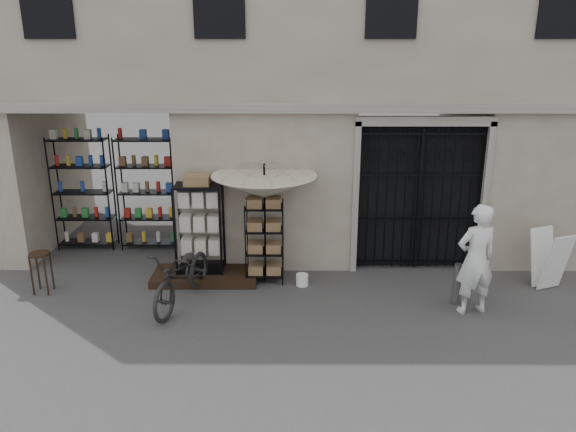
{
  "coord_description": "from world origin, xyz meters",
  "views": [
    {
      "loc": [
        -0.76,
        -8.4,
        4.53
      ],
      "look_at": [
        -0.8,
        1.4,
        1.35
      ],
      "focal_mm": 35.0,
      "sensor_mm": 36.0,
      "label": 1
    }
  ],
  "objects_px": {
    "wooden_stool": "(42,272)",
    "display_cabinet": "(200,233)",
    "steel_bollard": "(457,284)",
    "easel_sign": "(549,259)",
    "white_bucket": "(302,280)",
    "market_umbrella": "(264,180)",
    "wire_rack": "(265,243)",
    "bicycle": "(185,303)",
    "shopkeeper": "(470,311)"
  },
  "relations": [
    {
      "from": "wooden_stool",
      "to": "steel_bollard",
      "type": "height_order",
      "value": "wooden_stool"
    },
    {
      "from": "wire_rack",
      "to": "easel_sign",
      "type": "distance_m",
      "value": 5.3
    },
    {
      "from": "white_bucket",
      "to": "display_cabinet",
      "type": "bearing_deg",
      "value": 168.76
    },
    {
      "from": "wire_rack",
      "to": "market_umbrella",
      "type": "xyz_separation_m",
      "value": [
        0.01,
        0.01,
        1.22
      ]
    },
    {
      "from": "wooden_stool",
      "to": "display_cabinet",
      "type": "bearing_deg",
      "value": 14.14
    },
    {
      "from": "market_umbrella",
      "to": "wooden_stool",
      "type": "bearing_deg",
      "value": -172.19
    },
    {
      "from": "steel_bollard",
      "to": "wooden_stool",
      "type": "bearing_deg",
      "value": 176.6
    },
    {
      "from": "market_umbrella",
      "to": "bicycle",
      "type": "bearing_deg",
      "value": -144.3
    },
    {
      "from": "steel_bollard",
      "to": "shopkeeper",
      "type": "bearing_deg",
      "value": -56.76
    },
    {
      "from": "market_umbrella",
      "to": "easel_sign",
      "type": "height_order",
      "value": "market_umbrella"
    },
    {
      "from": "display_cabinet",
      "to": "wooden_stool",
      "type": "height_order",
      "value": "display_cabinet"
    },
    {
      "from": "wire_rack",
      "to": "shopkeeper",
      "type": "relative_size",
      "value": 0.82
    },
    {
      "from": "market_umbrella",
      "to": "easel_sign",
      "type": "relative_size",
      "value": 2.54
    },
    {
      "from": "bicycle",
      "to": "easel_sign",
      "type": "distance_m",
      "value": 6.73
    },
    {
      "from": "display_cabinet",
      "to": "easel_sign",
      "type": "relative_size",
      "value": 1.7
    },
    {
      "from": "easel_sign",
      "to": "bicycle",
      "type": "bearing_deg",
      "value": 164.71
    },
    {
      "from": "display_cabinet",
      "to": "steel_bollard",
      "type": "xyz_separation_m",
      "value": [
        4.64,
        -1.15,
        -0.54
      ]
    },
    {
      "from": "wooden_stool",
      "to": "steel_bollard",
      "type": "relative_size",
      "value": 1.03
    },
    {
      "from": "display_cabinet",
      "to": "bicycle",
      "type": "distance_m",
      "value": 1.48
    },
    {
      "from": "bicycle",
      "to": "shopkeeper",
      "type": "distance_m",
      "value": 4.97
    },
    {
      "from": "display_cabinet",
      "to": "wooden_stool",
      "type": "xyz_separation_m",
      "value": [
        -2.8,
        -0.71,
        -0.51
      ]
    },
    {
      "from": "bicycle",
      "to": "white_bucket",
      "type": "bearing_deg",
      "value": 35.19
    },
    {
      "from": "market_umbrella",
      "to": "white_bucket",
      "type": "relative_size",
      "value": 12.03
    },
    {
      "from": "wooden_stool",
      "to": "steel_bollard",
      "type": "bearing_deg",
      "value": -3.4
    },
    {
      "from": "bicycle",
      "to": "steel_bollard",
      "type": "relative_size",
      "value": 2.74
    },
    {
      "from": "white_bucket",
      "to": "steel_bollard",
      "type": "xyz_separation_m",
      "value": [
        2.68,
        -0.76,
        0.27
      ]
    },
    {
      "from": "market_umbrella",
      "to": "white_bucket",
      "type": "height_order",
      "value": "market_umbrella"
    },
    {
      "from": "white_bucket",
      "to": "easel_sign",
      "type": "distance_m",
      "value": 4.59
    },
    {
      "from": "bicycle",
      "to": "shopkeeper",
      "type": "relative_size",
      "value": 1.07
    },
    {
      "from": "display_cabinet",
      "to": "shopkeeper",
      "type": "bearing_deg",
      "value": -4.0
    },
    {
      "from": "wooden_stool",
      "to": "steel_bollard",
      "type": "xyz_separation_m",
      "value": [
        7.44,
        -0.44,
        -0.03
      ]
    },
    {
      "from": "display_cabinet",
      "to": "steel_bollard",
      "type": "relative_size",
      "value": 2.46
    },
    {
      "from": "market_umbrella",
      "to": "steel_bollard",
      "type": "distance_m",
      "value": 3.88
    },
    {
      "from": "market_umbrella",
      "to": "shopkeeper",
      "type": "height_order",
      "value": "market_umbrella"
    },
    {
      "from": "display_cabinet",
      "to": "wire_rack",
      "type": "relative_size",
      "value": 1.18
    },
    {
      "from": "display_cabinet",
      "to": "market_umbrella",
      "type": "relative_size",
      "value": 0.67
    },
    {
      "from": "bicycle",
      "to": "wooden_stool",
      "type": "distance_m",
      "value": 2.73
    },
    {
      "from": "bicycle",
      "to": "wooden_stool",
      "type": "bearing_deg",
      "value": -174.25
    },
    {
      "from": "display_cabinet",
      "to": "white_bucket",
      "type": "distance_m",
      "value": 2.15
    },
    {
      "from": "wire_rack",
      "to": "steel_bollard",
      "type": "bearing_deg",
      "value": -36.56
    },
    {
      "from": "wire_rack",
      "to": "shopkeeper",
      "type": "distance_m",
      "value": 3.87
    },
    {
      "from": "white_bucket",
      "to": "easel_sign",
      "type": "bearing_deg",
      "value": -0.86
    },
    {
      "from": "display_cabinet",
      "to": "wooden_stool",
      "type": "relative_size",
      "value": 2.39
    },
    {
      "from": "wire_rack",
      "to": "white_bucket",
      "type": "relative_size",
      "value": 6.85
    },
    {
      "from": "display_cabinet",
      "to": "market_umbrella",
      "type": "bearing_deg",
      "value": 5.72
    },
    {
      "from": "easel_sign",
      "to": "display_cabinet",
      "type": "bearing_deg",
      "value": 154.77
    },
    {
      "from": "wire_rack",
      "to": "market_umbrella",
      "type": "relative_size",
      "value": 0.57
    },
    {
      "from": "white_bucket",
      "to": "bicycle",
      "type": "bearing_deg",
      "value": -160.02
    },
    {
      "from": "easel_sign",
      "to": "white_bucket",
      "type": "bearing_deg",
      "value": 157.92
    },
    {
      "from": "display_cabinet",
      "to": "easel_sign",
      "type": "distance_m",
      "value": 6.56
    }
  ]
}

